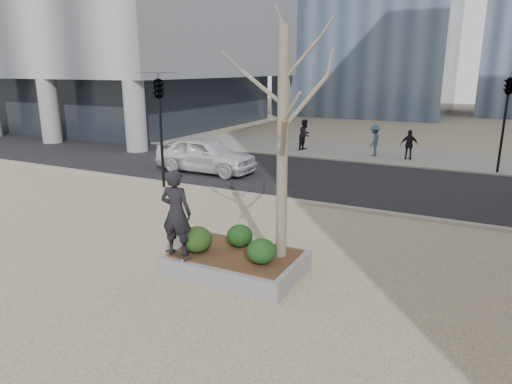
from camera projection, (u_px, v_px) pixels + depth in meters
The scene contains 17 objects.
ground at pixel (201, 264), 11.17m from camera, with size 120.00×120.00×0.00m, color tan.
street at pixel (329, 178), 19.77m from camera, with size 60.00×8.00×0.02m, color black.
far_sidewalk at pixel (368, 153), 25.79m from camera, with size 60.00×6.00×0.02m, color gray.
planter at pixel (236, 263), 10.67m from camera, with size 3.00×2.00×0.45m, color gray.
planter_mulch at pixel (236, 253), 10.61m from camera, with size 2.70×1.70×0.04m, color #382314.
sycamore_tree at pixel (283, 110), 9.56m from camera, with size 2.80×2.80×6.60m, color gray, non-canonical shape.
shrub_left at pixel (197, 239), 10.56m from camera, with size 0.71×0.71×0.61m, color #163410.
shrub_middle at pixel (240, 236), 10.90m from camera, with size 0.63×0.63×0.53m, color #123711.
shrub_right at pixel (261, 251), 9.95m from camera, with size 0.65×0.65×0.55m, color #143F18.
skateboard at pixel (178, 255), 10.43m from camera, with size 0.78×0.20×0.07m, color black, non-canonical shape.
skateboarder at pixel (176, 213), 10.16m from camera, with size 0.72×0.47×1.97m, color black.
police_car at pixel (206, 155), 20.78m from camera, with size 1.90×4.73×1.61m, color white.
pedestrian_a at pixel (305, 135), 26.51m from camera, with size 0.85×0.67×1.76m, color black.
pedestrian_b at pixel (374, 140), 24.61m from camera, with size 1.09×0.63×1.68m, color #395468.
pedestrian_c at pixel (409, 145), 23.66m from camera, with size 0.90×0.38×1.54m, color black.
traffic_light_near at pixel (161, 131), 17.80m from camera, with size 0.60×2.48×4.50m, color black, non-canonical shape.
traffic_light_far at pixel (504, 124), 20.30m from camera, with size 0.60×2.48×4.50m, color black, non-canonical shape.
Camera 1 is at (5.88, -8.58, 4.62)m, focal length 32.00 mm.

